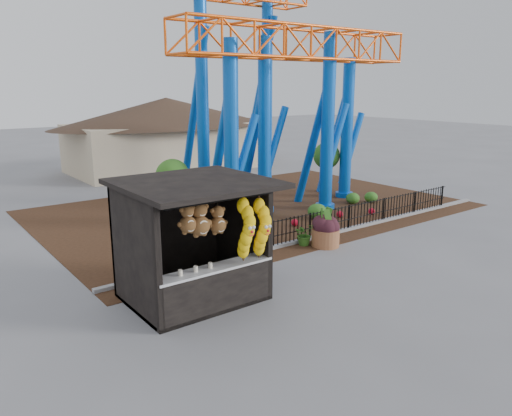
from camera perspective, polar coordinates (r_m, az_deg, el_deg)
ground at (r=14.03m, az=6.15°, el=-8.71°), size 120.00×120.00×0.00m
mulch_bed at (r=22.32m, az=-0.33°, el=-0.02°), size 18.00×12.00×0.02m
curb at (r=18.68m, az=8.87°, el=-2.81°), size 18.00×0.18×0.12m
prize_booth at (r=12.50m, az=-6.61°, el=-4.11°), size 3.50×3.40×3.12m
picket_fence at (r=19.20m, az=10.80°, el=-1.07°), size 12.20×0.06×1.00m
roller_coaster at (r=22.56m, az=1.67°, el=16.60°), size 11.00×6.37×10.82m
terracotta_planter at (r=17.22m, az=7.94°, el=-3.36°), size 0.96×0.96×0.61m
planter_foliage at (r=17.05m, az=8.01°, el=-1.35°), size 0.70×0.70×0.64m
potted_plant at (r=17.21m, az=5.57°, el=-2.98°), size 0.76×0.68×0.79m
landscaping at (r=20.89m, az=4.96°, el=-0.19°), size 8.58×3.49×0.67m
pavilion at (r=33.05m, az=-10.15°, el=9.66°), size 15.00×15.00×4.80m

